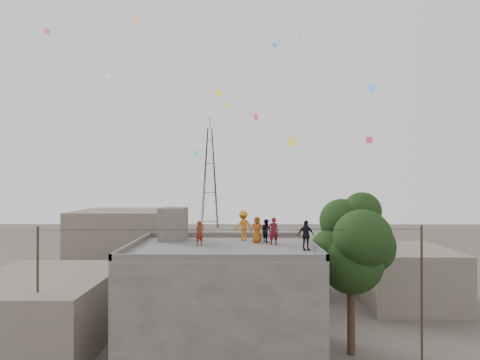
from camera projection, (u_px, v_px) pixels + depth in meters
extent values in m
plane|color=#49433C|center=(223.00, 358.00, 22.07)|extent=(140.00, 140.00, 0.00)
cube|color=#4B4846|center=(223.00, 303.00, 22.09)|extent=(10.00, 8.00, 6.00)
cube|color=#5A5855|center=(223.00, 248.00, 22.10)|extent=(10.00, 8.00, 0.10)
cube|color=#4B4846|center=(226.00, 235.00, 26.03)|extent=(10.00, 0.15, 0.30)
cube|color=#4B4846|center=(219.00, 258.00, 18.18)|extent=(10.00, 0.15, 0.30)
cube|color=#4B4846|center=(312.00, 244.00, 22.07)|extent=(0.15, 8.00, 0.30)
cube|color=#4B4846|center=(134.00, 244.00, 22.13)|extent=(0.15, 8.00, 0.30)
cube|color=#4B4846|center=(173.00, 224.00, 24.73)|extent=(1.60, 1.80, 2.00)
cube|color=#6A6154|center=(42.00, 309.00, 24.15)|extent=(8.00, 10.00, 4.00)
cube|color=#4B4846|center=(253.00, 262.00, 36.07)|extent=(12.00, 9.00, 5.00)
cube|color=#6A6154|center=(126.00, 247.00, 38.15)|extent=(9.00, 8.00, 7.00)
cube|color=#6A6154|center=(404.00, 276.00, 31.99)|extent=(7.00, 8.00, 4.40)
cylinder|color=black|center=(351.00, 318.00, 22.54)|extent=(0.44, 0.44, 4.00)
cylinder|color=black|center=(353.00, 289.00, 22.64)|extent=(0.64, 0.91, 2.14)
sphere|color=black|center=(351.00, 262.00, 22.55)|extent=(3.60, 3.60, 3.60)
sphere|color=black|center=(369.00, 246.00, 22.85)|extent=(3.00, 3.00, 3.00)
sphere|color=black|center=(333.00, 253.00, 23.06)|extent=(2.80, 2.80, 2.80)
sphere|color=black|center=(362.00, 239.00, 21.76)|extent=(3.20, 3.20, 3.20)
sphere|color=black|center=(342.00, 221.00, 23.47)|extent=(2.60, 2.60, 2.60)
sphere|color=black|center=(362.00, 211.00, 23.16)|extent=(2.20, 2.20, 2.20)
cylinder|color=black|center=(38.00, 298.00, 20.65)|extent=(0.12, 0.12, 7.40)
cylinder|color=black|center=(422.00, 296.00, 21.02)|extent=(0.12, 0.12, 7.40)
cylinder|color=black|center=(231.00, 230.00, 20.85)|extent=(20.00, 0.52, 0.02)
cylinder|color=black|center=(204.00, 187.00, 61.30)|extent=(1.27, 1.27, 18.01)
cylinder|color=black|center=(215.00, 187.00, 61.29)|extent=(1.27, 1.27, 18.01)
cylinder|color=black|center=(216.00, 186.00, 62.99)|extent=(1.27, 1.27, 18.01)
cylinder|color=black|center=(205.00, 186.00, 63.00)|extent=(1.27, 1.27, 18.01)
cube|color=black|center=(210.00, 221.00, 62.11)|extent=(2.36, 0.08, 0.08)
cube|color=black|center=(210.00, 221.00, 62.11)|extent=(0.08, 2.36, 0.08)
cube|color=black|center=(210.00, 192.00, 62.14)|extent=(1.81, 0.08, 0.08)
cube|color=black|center=(210.00, 192.00, 62.14)|extent=(0.08, 1.81, 0.08)
cube|color=black|center=(210.00, 163.00, 62.16)|extent=(1.26, 0.08, 0.08)
cube|color=black|center=(210.00, 163.00, 62.16)|extent=(0.08, 1.26, 0.08)
cube|color=black|center=(210.00, 140.00, 62.18)|extent=(0.82, 0.08, 0.08)
cube|color=black|center=(210.00, 140.00, 62.18)|extent=(0.08, 0.82, 0.08)
cylinder|color=black|center=(210.00, 122.00, 62.19)|extent=(0.08, 0.08, 2.00)
imported|color=maroon|center=(273.00, 231.00, 22.90)|extent=(0.58, 0.39, 1.55)
imported|color=#9F4612|center=(257.00, 230.00, 23.63)|extent=(0.82, 0.60, 1.54)
imported|color=black|center=(266.00, 231.00, 23.88)|extent=(0.78, 0.84, 1.37)
imported|color=black|center=(306.00, 235.00, 21.02)|extent=(0.98, 0.57, 1.57)
imported|color=#C87316|center=(243.00, 226.00, 24.58)|extent=(1.35, 1.18, 1.81)
imported|color=maroon|center=(200.00, 233.00, 22.59)|extent=(0.60, 0.56, 1.38)
plane|color=#FE2E1A|center=(155.00, 154.00, 28.56)|extent=(0.36, 0.58, 0.47)
plane|color=#F126A7|center=(256.00, 117.00, 29.97)|extent=(0.39, 0.44, 0.43)
plane|color=#FFFE27|center=(219.00, 93.00, 31.95)|extent=(0.47, 0.34, 0.34)
plane|color=blue|center=(372.00, 88.00, 25.76)|extent=(0.30, 0.50, 0.50)
plane|color=silver|center=(108.00, 75.00, 31.58)|extent=(0.35, 0.43, 0.44)
plane|color=orange|center=(299.00, 35.00, 36.32)|extent=(0.20, 0.42, 0.41)
plane|color=#37D173|center=(196.00, 153.00, 27.74)|extent=(0.36, 0.48, 0.42)
plane|color=#E4355B|center=(369.00, 140.00, 29.92)|extent=(0.50, 0.38, 0.43)
plane|color=#4889DA|center=(275.00, 45.00, 37.08)|extent=(0.38, 0.16, 0.35)
plane|color=#F04BB5|center=(47.00, 32.00, 26.10)|extent=(0.37, 0.38, 0.33)
plane|color=gold|center=(292.00, 142.00, 25.29)|extent=(0.62, 0.34, 0.55)
plane|color=#FF611A|center=(136.00, 19.00, 25.41)|extent=(0.49, 0.44, 0.41)
plane|color=#E5FA26|center=(226.00, 104.00, 35.70)|extent=(0.39, 0.27, 0.29)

